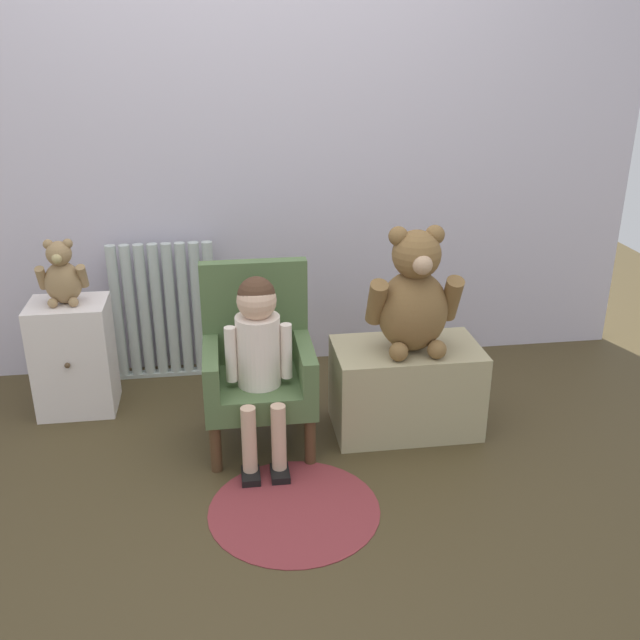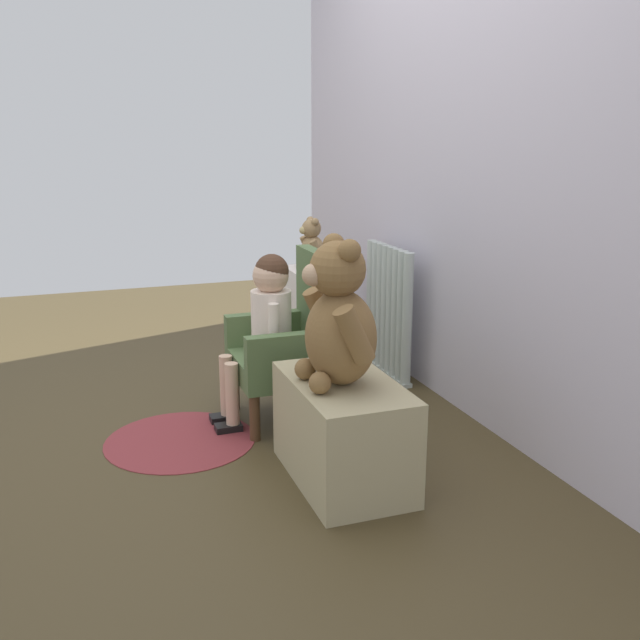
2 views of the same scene
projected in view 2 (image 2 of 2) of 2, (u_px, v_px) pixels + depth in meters
ground_plane at (198, 431)px, 2.99m from camera, size 6.00×6.00×0.00m
back_wall at (460, 135)px, 3.07m from camera, size 3.80×0.05×2.40m
radiator at (388, 311)px, 3.62m from camera, size 0.50×0.05×0.67m
small_dresser at (312, 314)px, 3.90m from camera, size 0.33×0.28×0.50m
child_armchair at (292, 342)px, 3.05m from camera, size 0.43×0.40×0.73m
child_figure at (266, 315)px, 2.98m from camera, size 0.25×0.35×0.73m
low_bench at (343, 431)px, 2.53m from camera, size 0.60×0.35×0.37m
large_teddy_bear at (339, 320)px, 2.41m from camera, size 0.37×0.26×0.51m
small_teddy_bear at (312, 246)px, 3.80m from camera, size 0.20×0.14×0.28m
floor_rug at (180, 440)px, 2.89m from camera, size 0.61×0.61×0.01m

